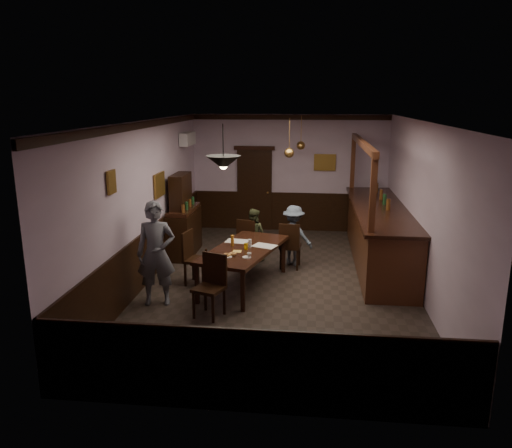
# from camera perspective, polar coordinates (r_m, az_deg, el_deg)

# --- Properties ---
(room) EXTENTS (5.01, 8.01, 3.01)m
(room) POSITION_cam_1_polar(r_m,az_deg,el_deg) (9.03, 2.67, 2.10)
(room) COLOR #2D2621
(room) RESTS_ON ground
(dining_table) EXTENTS (1.56, 2.39, 0.75)m
(dining_table) POSITION_cam_1_polar(r_m,az_deg,el_deg) (9.09, -1.39, -3.12)
(dining_table) COLOR black
(dining_table) RESTS_ON ground
(chair_far_left) EXTENTS (0.53, 0.53, 0.96)m
(chair_far_left) POSITION_cam_1_polar(r_m,az_deg,el_deg) (10.42, -0.92, -1.74)
(chair_far_left) COLOR black
(chair_far_left) RESTS_ON ground
(chair_far_right) EXTENTS (0.46, 0.46, 0.96)m
(chair_far_right) POSITION_cam_1_polar(r_m,az_deg,el_deg) (10.12, 3.89, -2.27)
(chair_far_right) COLOR black
(chair_far_right) RESTS_ON ground
(chair_near) EXTENTS (0.56, 0.56, 1.00)m
(chair_near) POSITION_cam_1_polar(r_m,az_deg,el_deg) (8.00, -5.11, -6.65)
(chair_near) COLOR black
(chair_near) RESTS_ON ground
(chair_side) EXTENTS (0.51, 0.51, 1.01)m
(chair_side) POSITION_cam_1_polar(r_m,az_deg,el_deg) (9.35, -7.16, -3.58)
(chair_side) COLOR black
(chair_side) RESTS_ON ground
(person_standing) EXTENTS (0.71, 0.53, 1.76)m
(person_standing) POSITION_cam_1_polar(r_m,az_deg,el_deg) (8.46, -11.35, -3.33)
(person_standing) COLOR slate
(person_standing) RESTS_ON ground
(person_seated_left) EXTENTS (0.68, 0.62, 1.12)m
(person_seated_left) POSITION_cam_1_polar(r_m,az_deg,el_deg) (10.66, -0.31, -1.18)
(person_seated_left) COLOR #484F2F
(person_seated_left) RESTS_ON ground
(person_seated_right) EXTENTS (0.93, 0.75, 1.26)m
(person_seated_right) POSITION_cam_1_polar(r_m,az_deg,el_deg) (10.35, 4.31, -1.31)
(person_seated_right) COLOR slate
(person_seated_right) RESTS_ON ground
(newspaper_left) EXTENTS (0.46, 0.35, 0.01)m
(newspaper_left) POSITION_cam_1_polar(r_m,az_deg,el_deg) (9.47, -2.17, -1.98)
(newspaper_left) COLOR silver
(newspaper_left) RESTS_ON dining_table
(newspaper_right) EXTENTS (0.50, 0.43, 0.01)m
(newspaper_right) POSITION_cam_1_polar(r_m,az_deg,el_deg) (9.16, 0.99, -2.51)
(newspaper_right) COLOR silver
(newspaper_right) RESTS_ON dining_table
(napkin) EXTENTS (0.18, 0.18, 0.00)m
(napkin) POSITION_cam_1_polar(r_m,az_deg,el_deg) (8.86, -2.17, -3.13)
(napkin) COLOR #E5BB54
(napkin) RESTS_ON dining_table
(saucer) EXTENTS (0.15, 0.15, 0.01)m
(saucer) POSITION_cam_1_polar(r_m,az_deg,el_deg) (8.52, -1.06, -3.82)
(saucer) COLOR white
(saucer) RESTS_ON dining_table
(coffee_cup) EXTENTS (0.10, 0.10, 0.07)m
(coffee_cup) POSITION_cam_1_polar(r_m,az_deg,el_deg) (8.50, -0.78, -3.55)
(coffee_cup) COLOR white
(coffee_cup) RESTS_ON saucer
(pastry_plate) EXTENTS (0.22, 0.22, 0.01)m
(pastry_plate) POSITION_cam_1_polar(r_m,az_deg,el_deg) (8.57, -3.44, -3.70)
(pastry_plate) COLOR white
(pastry_plate) RESTS_ON dining_table
(pastry_ring_a) EXTENTS (0.13, 0.13, 0.04)m
(pastry_ring_a) POSITION_cam_1_polar(r_m,az_deg,el_deg) (8.56, -3.35, -3.53)
(pastry_ring_a) COLOR #C68C47
(pastry_ring_a) RESTS_ON pastry_plate
(pastry_ring_b) EXTENTS (0.13, 0.13, 0.04)m
(pastry_ring_b) POSITION_cam_1_polar(r_m,az_deg,el_deg) (8.62, -2.67, -3.41)
(pastry_ring_b) COLOR #C68C47
(pastry_ring_b) RESTS_ON pastry_plate
(soda_can) EXTENTS (0.07, 0.07, 0.12)m
(soda_can) POSITION_cam_1_polar(r_m,az_deg,el_deg) (8.94, -1.16, -2.57)
(soda_can) COLOR yellow
(soda_can) RESTS_ON dining_table
(beer_glass) EXTENTS (0.06, 0.06, 0.20)m
(beer_glass) POSITION_cam_1_polar(r_m,az_deg,el_deg) (9.17, -2.71, -1.90)
(beer_glass) COLOR #BF721E
(beer_glass) RESTS_ON dining_table
(water_glass) EXTENTS (0.06, 0.06, 0.15)m
(water_glass) POSITION_cam_1_polar(r_m,az_deg,el_deg) (9.07, -0.70, -2.22)
(water_glass) COLOR silver
(water_glass) RESTS_ON dining_table
(pepper_mill) EXTENTS (0.04, 0.04, 0.14)m
(pepper_mill) POSITION_cam_1_polar(r_m,az_deg,el_deg) (8.58, -5.72, -3.31)
(pepper_mill) COLOR black
(pepper_mill) RESTS_ON dining_table
(sideboard) EXTENTS (0.49, 1.36, 1.80)m
(sideboard) POSITION_cam_1_polar(r_m,az_deg,el_deg) (11.11, -8.28, 0.15)
(sideboard) COLOR black
(sideboard) RESTS_ON ground
(bar_counter) EXTENTS (1.06, 4.58, 2.56)m
(bar_counter) POSITION_cam_1_polar(r_m,az_deg,el_deg) (10.69, 13.84, -1.09)
(bar_counter) COLOR #452312
(bar_counter) RESTS_ON ground
(door_back) EXTENTS (0.90, 0.06, 2.10)m
(door_back) POSITION_cam_1_polar(r_m,az_deg,el_deg) (13.06, -0.17, 3.88)
(door_back) COLOR black
(door_back) RESTS_ON ground
(ac_unit) EXTENTS (0.20, 0.85, 0.30)m
(ac_unit) POSITION_cam_1_polar(r_m,az_deg,el_deg) (12.11, -7.83, 9.62)
(ac_unit) COLOR white
(ac_unit) RESTS_ON ground
(picture_left_small) EXTENTS (0.04, 0.28, 0.36)m
(picture_left_small) POSITION_cam_1_polar(r_m,az_deg,el_deg) (7.91, -16.19, 4.62)
(picture_left_small) COLOR olive
(picture_left_small) RESTS_ON ground
(picture_left_large) EXTENTS (0.04, 0.62, 0.48)m
(picture_left_large) POSITION_cam_1_polar(r_m,az_deg,el_deg) (10.21, -10.96, 4.42)
(picture_left_large) COLOR olive
(picture_left_large) RESTS_ON ground
(picture_back) EXTENTS (0.55, 0.04, 0.42)m
(picture_back) POSITION_cam_1_polar(r_m,az_deg,el_deg) (12.88, 7.87, 6.98)
(picture_back) COLOR olive
(picture_back) RESTS_ON ground
(pendant_iron) EXTENTS (0.56, 0.56, 0.72)m
(pendant_iron) POSITION_cam_1_polar(r_m,az_deg,el_deg) (8.01, -3.75, 7.02)
(pendant_iron) COLOR black
(pendant_iron) RESTS_ON ground
(pendant_brass_mid) EXTENTS (0.20, 0.20, 0.81)m
(pendant_brass_mid) POSITION_cam_1_polar(r_m,az_deg,el_deg) (10.33, 3.81, 8.10)
(pendant_brass_mid) COLOR #BF8C3F
(pendant_brass_mid) RESTS_ON ground
(pendant_brass_far) EXTENTS (0.20, 0.20, 0.81)m
(pendant_brass_far) POSITION_cam_1_polar(r_m,az_deg,el_deg) (11.98, 5.15, 8.92)
(pendant_brass_far) COLOR #BF8C3F
(pendant_brass_far) RESTS_ON ground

